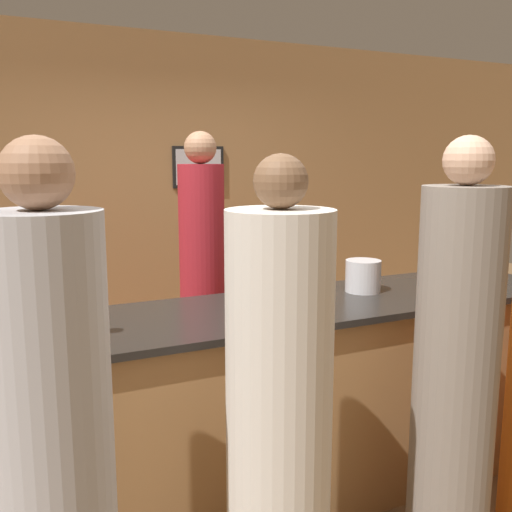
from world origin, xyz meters
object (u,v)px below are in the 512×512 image
Objects in this scene: guest_0 at (279,423)px; guest_3 at (455,373)px; guest_2 at (56,463)px; wine_bottle_0 at (1,300)px; ice_bucket at (363,276)px; bartender at (203,296)px.

guest_3 is (0.88, 0.02, 0.04)m from guest_0.
guest_2 is (-0.79, 0.01, 0.03)m from guest_0.
guest_3 reaches higher than wine_bottle_0.
ice_bucket is at bearing 40.85° from guest_0.
guest_3 is 2.04m from wine_bottle_0.
guest_2 is 9.45× the size of ice_bucket.
ice_bucket is at bearing 84.00° from guest_3.
bartender reaches higher than wine_bottle_0.
guest_2 is 0.99× the size of guest_3.
guest_3 reaches higher than guest_0.
bartender is 1.95m from guest_2.
wine_bottle_0 is at bearing 176.17° from ice_bucket.
bartender is at bearing 56.37° from guest_2.
wine_bottle_0 is 1.88m from ice_bucket.
guest_2 is at bearing 56.37° from bartender.
bartender reaches higher than guest_0.
bartender reaches higher than guest_2.
wine_bottle_0 is 1.58× the size of ice_bucket.
wine_bottle_0 is (-0.11, 0.96, 0.32)m from guest_2.
guest_2 reaches higher than guest_0.
bartender reaches higher than guest_3.
ice_bucket is (1.87, -0.13, -0.03)m from wine_bottle_0.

